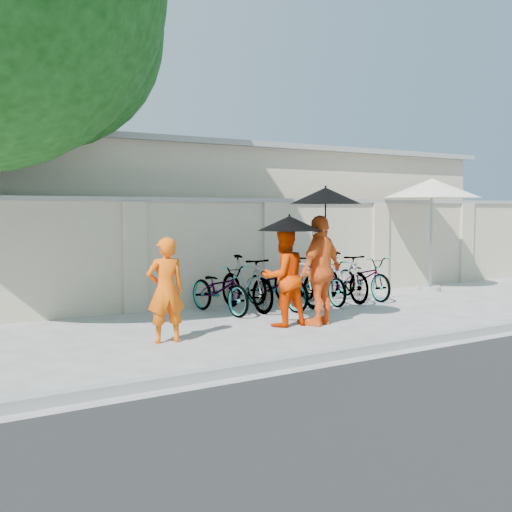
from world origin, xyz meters
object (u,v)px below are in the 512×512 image
monk_center (284,277)px  patio_umbrella (432,189)px  monk_left (166,290)px  monk_right (321,270)px

monk_center → patio_umbrella: size_ratio=0.60×
monk_left → monk_right: monk_right is taller
monk_center → monk_right: (0.55, -0.26, 0.09)m
monk_left → monk_center: bearing=-168.0°
monk_center → monk_left: bearing=5.0°
monk_right → patio_umbrella: size_ratio=0.68×
monk_left → monk_right: bearing=-174.4°
monk_center → monk_right: bearing=155.9°
monk_center → patio_umbrella: 5.83m
monk_left → patio_umbrella: 7.86m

